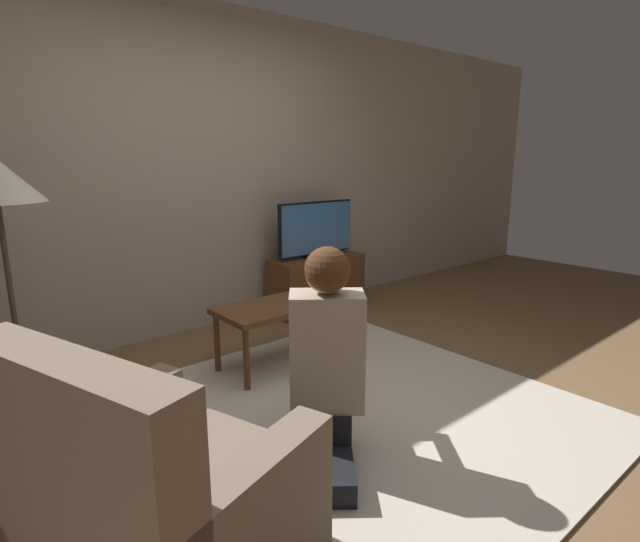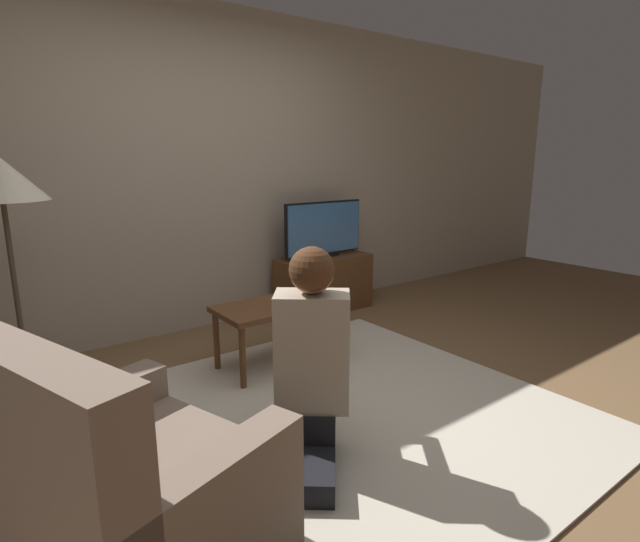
{
  "view_description": "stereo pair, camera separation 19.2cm",
  "coord_description": "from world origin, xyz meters",
  "px_view_note": "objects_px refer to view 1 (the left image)",
  "views": [
    {
      "loc": [
        -1.82,
        -1.82,
        1.42
      ],
      "look_at": [
        0.35,
        0.72,
        0.65
      ],
      "focal_mm": 28.0,
      "sensor_mm": 36.0,
      "label": 1
    },
    {
      "loc": [
        -1.67,
        -1.94,
        1.42
      ],
      "look_at": [
        0.35,
        0.72,
        0.65
      ],
      "focal_mm": 28.0,
      "sensor_mm": 36.0,
      "label": 2
    }
  ],
  "objects_px": {
    "armchair": "(155,505)",
    "tv": "(316,229)",
    "person_kneeling": "(327,356)",
    "coffee_table": "(279,312)"
  },
  "relations": [
    {
      "from": "armchair",
      "to": "tv",
      "type": "bearing_deg",
      "value": -67.73
    },
    {
      "from": "tv",
      "to": "coffee_table",
      "type": "bearing_deg",
      "value": -141.08
    },
    {
      "from": "armchair",
      "to": "person_kneeling",
      "type": "height_order",
      "value": "person_kneeling"
    },
    {
      "from": "person_kneeling",
      "to": "coffee_table",
      "type": "bearing_deg",
      "value": -75.6
    },
    {
      "from": "armchair",
      "to": "person_kneeling",
      "type": "bearing_deg",
      "value": -97.62
    },
    {
      "from": "tv",
      "to": "person_kneeling",
      "type": "height_order",
      "value": "person_kneeling"
    },
    {
      "from": "armchair",
      "to": "coffee_table",
      "type": "bearing_deg",
      "value": -66.93
    },
    {
      "from": "coffee_table",
      "to": "person_kneeling",
      "type": "height_order",
      "value": "person_kneeling"
    },
    {
      "from": "armchair",
      "to": "person_kneeling",
      "type": "relative_size",
      "value": 1.04
    },
    {
      "from": "person_kneeling",
      "to": "armchair",
      "type": "bearing_deg",
      "value": 49.13
    }
  ]
}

